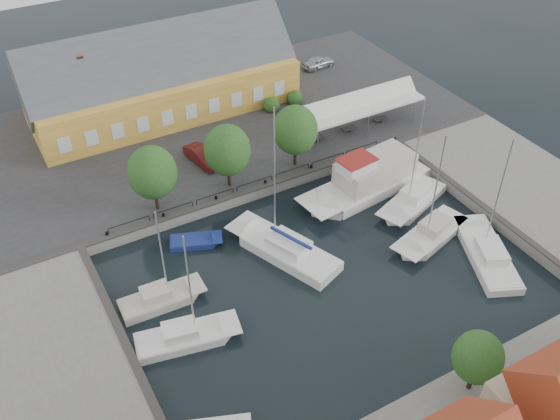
% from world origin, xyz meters
% --- Properties ---
extents(ground, '(140.00, 140.00, 0.00)m').
position_xyz_m(ground, '(0.00, 0.00, 0.00)').
color(ground, black).
rests_on(ground, ground).
extents(north_quay, '(56.00, 26.00, 1.00)m').
position_xyz_m(north_quay, '(0.00, 23.00, 0.50)').
color(north_quay, '#2D2D30').
rests_on(north_quay, ground).
extents(west_quay, '(12.00, 24.00, 1.00)m').
position_xyz_m(west_quay, '(-22.00, -2.00, 0.50)').
color(west_quay, slate).
rests_on(west_quay, ground).
extents(east_quay, '(12.00, 24.00, 1.00)m').
position_xyz_m(east_quay, '(22.00, -2.00, 0.50)').
color(east_quay, slate).
rests_on(east_quay, ground).
extents(quay_edge_fittings, '(56.00, 24.72, 0.40)m').
position_xyz_m(quay_edge_fittings, '(0.02, 4.75, 1.06)').
color(quay_edge_fittings, '#383533').
rests_on(quay_edge_fittings, north_quay).
extents(warehouse, '(28.56, 14.00, 9.55)m').
position_xyz_m(warehouse, '(-2.60, 28.36, 4.43)').
color(warehouse, gold).
rests_on(warehouse, north_quay).
extents(tent_canopy, '(14.00, 4.00, 2.83)m').
position_xyz_m(tent_canopy, '(14.00, 14.50, 3.68)').
color(tent_canopy, white).
rests_on(tent_canopy, north_quay).
extents(quay_trees, '(18.20, 4.20, 6.30)m').
position_xyz_m(quay_trees, '(-2.00, 12.00, 4.88)').
color(quay_trees, black).
rests_on(quay_trees, north_quay).
extents(car_silver, '(4.28, 2.12, 1.40)m').
position_xyz_m(car_silver, '(18.07, 28.67, 1.70)').
color(car_silver, '#B0B3B8').
rests_on(car_silver, north_quay).
extents(car_red, '(2.37, 4.74, 1.49)m').
position_xyz_m(car_red, '(-2.67, 16.63, 1.75)').
color(car_red, '#531313').
rests_on(car_red, north_quay).
extents(center_sailboat, '(6.64, 10.70, 14.10)m').
position_xyz_m(center_sailboat, '(-1.60, 2.31, 0.36)').
color(center_sailboat, white).
rests_on(center_sailboat, ground).
extents(trawler, '(13.99, 5.62, 5.00)m').
position_xyz_m(trawler, '(9.65, 6.26, 1.02)').
color(trawler, white).
rests_on(trawler, ground).
extents(east_boat_a, '(8.58, 5.43, 11.67)m').
position_xyz_m(east_boat_a, '(11.94, 2.51, 0.26)').
color(east_boat_a, white).
rests_on(east_boat_a, ground).
extents(east_boat_b, '(8.52, 4.84, 11.21)m').
position_xyz_m(east_boat_b, '(10.42, -1.95, 0.26)').
color(east_boat_b, white).
rests_on(east_boat_b, ground).
extents(east_boat_c, '(6.28, 9.46, 11.64)m').
position_xyz_m(east_boat_c, '(12.64, -6.33, 0.26)').
color(east_boat_c, white).
rests_on(east_boat_c, ground).
extents(west_boat_b, '(6.71, 2.49, 9.29)m').
position_xyz_m(west_boat_b, '(-12.56, 2.19, 0.26)').
color(west_boat_b, beige).
rests_on(west_boat_b, ground).
extents(west_boat_c, '(7.85, 3.84, 10.37)m').
position_xyz_m(west_boat_c, '(-12.32, -2.15, 0.26)').
color(west_boat_c, white).
rests_on(west_boat_c, ground).
extents(launch_nw, '(4.76, 3.26, 0.88)m').
position_xyz_m(launch_nw, '(-7.59, 7.19, 0.09)').
color(launch_nw, navy).
rests_on(launch_nw, ground).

